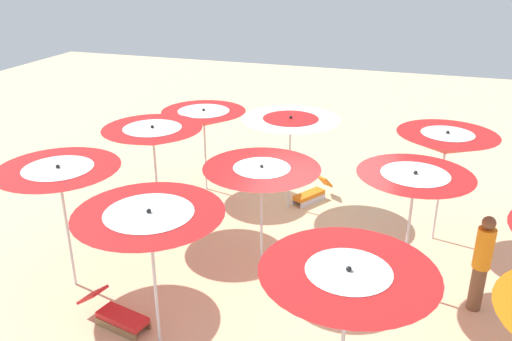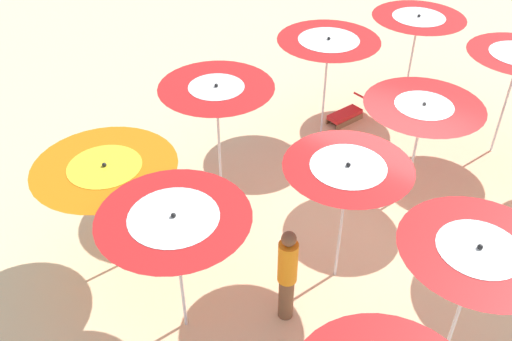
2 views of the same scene
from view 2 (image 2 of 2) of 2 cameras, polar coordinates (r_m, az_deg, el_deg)
ground at (r=11.03m, az=11.68°, el=-5.17°), size 38.77×38.77×0.04m
beach_umbrella_2 at (r=13.75m, az=16.01°, el=13.92°), size 2.11×2.11×2.42m
beach_umbrella_4 at (r=10.69m, az=16.49°, el=5.54°), size 2.17×2.17×2.17m
beach_umbrella_5 at (r=12.28m, az=7.32°, el=12.34°), size 2.19×2.19×2.39m
beach_umbrella_6 at (r=7.56m, az=21.34°, el=-8.49°), size 2.00×2.00×2.45m
beach_umbrella_7 at (r=8.49m, az=9.22°, el=-0.40°), size 1.96×1.96×2.38m
beach_umbrella_8 at (r=10.52m, az=-3.99°, el=7.43°), size 2.16×2.16×2.34m
beach_umbrella_10 at (r=7.70m, az=-8.24°, el=-5.56°), size 2.12×2.12×2.32m
beach_umbrella_11 at (r=9.03m, az=-14.90°, el=-0.51°), size 2.25×2.25×2.19m
lounger_0 at (r=11.51m, az=-7.77°, el=-1.14°), size 1.23×1.05×0.53m
lounger_2 at (r=13.79m, az=9.35°, el=5.87°), size 1.38×0.65×0.57m
beachgoer_0 at (r=8.59m, az=3.18°, el=-10.44°), size 0.30×0.30×1.79m
beach_ball at (r=12.72m, az=-13.23°, el=1.98°), size 0.28×0.28×0.28m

